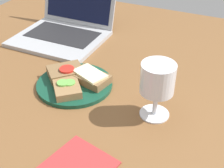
# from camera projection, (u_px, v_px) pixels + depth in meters

# --- Properties ---
(wooden_table) EXTENTS (1.40, 1.40, 0.03)m
(wooden_table) POSITION_uv_depth(u_px,v_px,m) (90.00, 96.00, 0.88)
(wooden_table) COLOR brown
(wooden_table) RESTS_ON ground
(plate) EXTENTS (0.22, 0.22, 0.01)m
(plate) POSITION_uv_depth(u_px,v_px,m) (75.00, 84.00, 0.90)
(plate) COLOR #144733
(plate) RESTS_ON wooden_table
(sandwich_with_cucumber) EXTENTS (0.11, 0.12, 0.03)m
(sandwich_with_cucumber) POSITION_uv_depth(u_px,v_px,m) (67.00, 88.00, 0.85)
(sandwich_with_cucumber) COLOR #937047
(sandwich_with_cucumber) RESTS_ON plate
(sandwich_with_cheese) EXTENTS (0.12, 0.09, 0.03)m
(sandwich_with_cheese) POSITION_uv_depth(u_px,v_px,m) (90.00, 77.00, 0.89)
(sandwich_with_cheese) COLOR brown
(sandwich_with_cheese) RESTS_ON plate
(sandwich_with_tomato) EXTENTS (0.12, 0.12, 0.03)m
(sandwich_with_tomato) POSITION_uv_depth(u_px,v_px,m) (66.00, 72.00, 0.91)
(sandwich_with_tomato) COLOR brown
(sandwich_with_tomato) RESTS_ON plate
(wine_glass) EXTENTS (0.08, 0.08, 0.15)m
(wine_glass) POSITION_uv_depth(u_px,v_px,m) (158.00, 81.00, 0.73)
(wine_glass) COLOR white
(wine_glass) RESTS_ON wooden_table
(laptop) EXTENTS (0.31, 0.32, 0.22)m
(laptop) POSITION_uv_depth(u_px,v_px,m) (66.00, 24.00, 1.15)
(laptop) COLOR #ADAFB5
(laptop) RESTS_ON wooden_table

